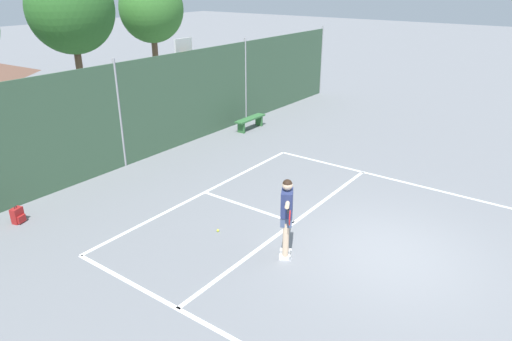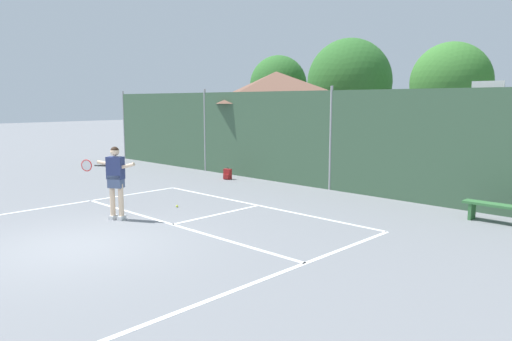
{
  "view_description": "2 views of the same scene",
  "coord_description": "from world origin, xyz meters",
  "px_view_note": "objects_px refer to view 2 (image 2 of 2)",
  "views": [
    {
      "loc": [
        -8.88,
        -2.86,
        5.69
      ],
      "look_at": [
        -0.67,
        3.18,
        1.47
      ],
      "focal_mm": 32.64,
      "sensor_mm": 36.0,
      "label": 1
    },
    {
      "loc": [
        9.44,
        -4.36,
        2.98
      ],
      "look_at": [
        -0.46,
        5.87,
        0.93
      ],
      "focal_mm": 34.03,
      "sensor_mm": 36.0,
      "label": 2
    }
  ],
  "objects_px": {
    "tennis_ball": "(177,206)",
    "backpack_red": "(227,174)",
    "courtside_bench": "(497,209)",
    "tennis_player": "(115,176)",
    "basketball_hoop": "(486,124)"
  },
  "relations": [
    {
      "from": "tennis_ball",
      "to": "backpack_red",
      "type": "relative_size",
      "value": 0.14
    },
    {
      "from": "backpack_red",
      "to": "courtside_bench",
      "type": "xyz_separation_m",
      "value": [
        9.73,
        0.02,
        0.17
      ]
    },
    {
      "from": "tennis_player",
      "to": "courtside_bench",
      "type": "xyz_separation_m",
      "value": [
        7.06,
        6.28,
        -0.75
      ]
    },
    {
      "from": "tennis_ball",
      "to": "backpack_red",
      "type": "bearing_deg",
      "value": 121.07
    },
    {
      "from": "tennis_player",
      "to": "courtside_bench",
      "type": "distance_m",
      "value": 9.48
    },
    {
      "from": "courtside_bench",
      "to": "backpack_red",
      "type": "bearing_deg",
      "value": -179.88
    },
    {
      "from": "backpack_red",
      "to": "courtside_bench",
      "type": "relative_size",
      "value": 0.29
    },
    {
      "from": "tennis_ball",
      "to": "courtside_bench",
      "type": "xyz_separation_m",
      "value": [
        7.11,
        4.36,
        0.33
      ]
    },
    {
      "from": "basketball_hoop",
      "to": "tennis_player",
      "type": "xyz_separation_m",
      "value": [
        -5.85,
        -8.66,
        -1.2
      ]
    },
    {
      "from": "basketball_hoop",
      "to": "tennis_ball",
      "type": "bearing_deg",
      "value": -131.22
    },
    {
      "from": "basketball_hoop",
      "to": "courtside_bench",
      "type": "distance_m",
      "value": 3.3
    },
    {
      "from": "tennis_ball",
      "to": "tennis_player",
      "type": "bearing_deg",
      "value": -88.44
    },
    {
      "from": "tennis_ball",
      "to": "courtside_bench",
      "type": "bearing_deg",
      "value": 31.53
    },
    {
      "from": "backpack_red",
      "to": "basketball_hoop",
      "type": "bearing_deg",
      "value": 15.71
    },
    {
      "from": "basketball_hoop",
      "to": "backpack_red",
      "type": "xyz_separation_m",
      "value": [
        -8.52,
        -2.4,
        -2.12
      ]
    }
  ]
}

